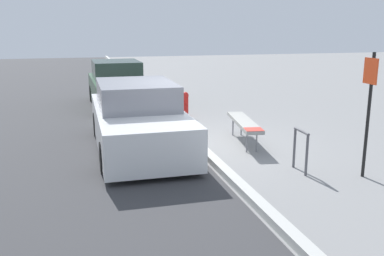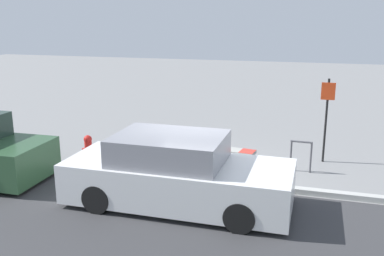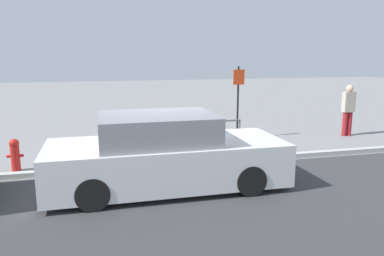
{
  "view_description": "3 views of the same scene",
  "coord_description": "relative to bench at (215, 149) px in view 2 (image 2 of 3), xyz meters",
  "views": [
    {
      "loc": [
        9.36,
        -2.6,
        2.75
      ],
      "look_at": [
        0.57,
        -0.23,
        0.56
      ],
      "focal_mm": 40.0,
      "sensor_mm": 36.0,
      "label": 1
    },
    {
      "loc": [
        2.57,
        -9.32,
        3.86
      ],
      "look_at": [
        -0.4,
        0.8,
        1.13
      ],
      "focal_mm": 40.0,
      "sensor_mm": 36.0,
      "label": 2
    },
    {
      "loc": [
        -1.36,
        -8.51,
        2.68
      ],
      "look_at": [
        0.76,
        -0.09,
        0.95
      ],
      "focal_mm": 35.0,
      "sensor_mm": 36.0,
      "label": 3
    }
  ],
  "objects": [
    {
      "name": "parked_car_near",
      "position": [
        -0.24,
        -2.5,
        0.17
      ],
      "size": [
        4.71,
        1.9,
        1.51
      ],
      "rotation": [
        0.0,
        0.0,
        -0.0
      ],
      "color": "black",
      "rests_on": "ground_plane"
    },
    {
      "name": "sign_post",
      "position": [
        2.76,
        1.27,
        0.88
      ],
      "size": [
        0.36,
        0.08,
        2.3
      ],
      "color": "black",
      "rests_on": "ground_plane"
    },
    {
      "name": "bike_rack",
      "position": [
        2.19,
        0.28,
        -0.0
      ],
      "size": [
        0.55,
        0.06,
        0.83
      ],
      "rotation": [
        0.0,
        0.0,
        -0.03
      ],
      "color": "#515156",
      "rests_on": "ground_plane"
    },
    {
      "name": "curb",
      "position": [
        -0.12,
        -1.17,
        -0.44
      ],
      "size": [
        60.0,
        0.2,
        0.13
      ],
      "color": "#B7B7B2",
      "rests_on": "ground_plane"
    },
    {
      "name": "ground_plane",
      "position": [
        -0.12,
        -1.17,
        -0.5
      ],
      "size": [
        60.0,
        60.0,
        0.0
      ],
      "primitive_type": "plane",
      "color": "gray"
    },
    {
      "name": "fire_hydrant",
      "position": [
        -3.41,
        -0.59,
        -0.1
      ],
      "size": [
        0.36,
        0.22,
        0.77
      ],
      "color": "red",
      "rests_on": "ground_plane"
    },
    {
      "name": "bench",
      "position": [
        0.0,
        0.0,
        0.0
      ],
      "size": [
        2.2,
        0.72,
        0.56
      ],
      "rotation": [
        0.0,
        0.0,
        -0.15
      ],
      "color": "gray",
      "rests_on": "ground_plane"
    }
  ]
}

